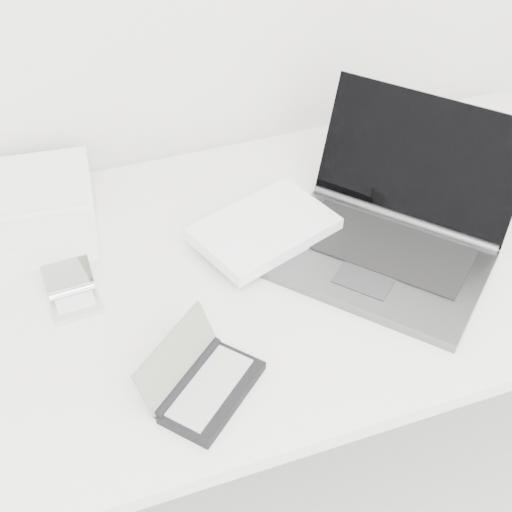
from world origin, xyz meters
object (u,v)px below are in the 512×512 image
object	(u,v)px
netbook_open_white	(34,226)
palmtop_charcoal	(202,383)
desk	(264,279)
laptop_large	(356,231)

from	to	relation	value
netbook_open_white	palmtop_charcoal	world-z (taller)	palmtop_charcoal
desk	netbook_open_white	size ratio (longest dim) A/B	4.79
netbook_open_white	desk	bearing A→B (deg)	-23.76
laptop_large	netbook_open_white	size ratio (longest dim) A/B	1.89
laptop_large	netbook_open_white	world-z (taller)	laptop_large
laptop_large	palmtop_charcoal	size ratio (longest dim) A/B	2.88
laptop_large	palmtop_charcoal	xyz separation A→B (m)	(-0.38, -0.23, -0.02)
netbook_open_white	palmtop_charcoal	bearing A→B (deg)	-60.49
desk	palmtop_charcoal	size ratio (longest dim) A/B	7.28
netbook_open_white	laptop_large	bearing A→B (deg)	-17.03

